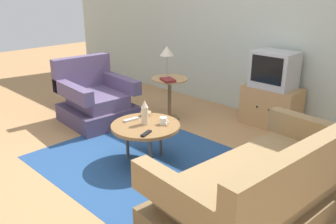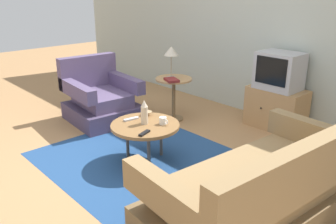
% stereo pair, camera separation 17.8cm
% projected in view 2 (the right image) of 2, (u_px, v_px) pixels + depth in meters
% --- Properties ---
extents(ground_plane, '(16.00, 16.00, 0.00)m').
position_uv_depth(ground_plane, '(140.00, 162.00, 3.93)').
color(ground_plane, '#AD7F51').
extents(back_wall, '(9.00, 0.12, 2.70)m').
position_uv_depth(back_wall, '(268.00, 23.00, 4.96)').
color(back_wall, '#B2BCB2').
rests_on(back_wall, ground).
extents(area_rug, '(2.28, 1.93, 0.00)m').
position_uv_depth(area_rug, '(146.00, 161.00, 3.95)').
color(area_rug, navy).
rests_on(area_rug, ground).
extents(armchair, '(1.02, 0.96, 0.89)m').
position_uv_depth(armchair, '(100.00, 100.00, 5.10)').
color(armchair, '#4B3E5C').
rests_on(armchair, ground).
extents(couch, '(1.14, 1.96, 0.84)m').
position_uv_depth(couch, '(259.00, 192.00, 2.86)').
color(couch, brown).
rests_on(couch, ground).
extents(coffee_table, '(0.74, 0.74, 0.45)m').
position_uv_depth(coffee_table, '(145.00, 127.00, 3.81)').
color(coffee_table, olive).
rests_on(coffee_table, ground).
extents(side_table, '(0.52, 0.52, 0.62)m').
position_uv_depth(side_table, '(174.00, 90.00, 5.03)').
color(side_table, tan).
rests_on(side_table, ground).
extents(tv_stand, '(0.75, 0.46, 0.55)m').
position_uv_depth(tv_stand, '(276.00, 108.00, 4.81)').
color(tv_stand, tan).
rests_on(tv_stand, ground).
extents(television, '(0.55, 0.43, 0.49)m').
position_uv_depth(television, '(279.00, 71.00, 4.63)').
color(television, '#B7B7BC').
rests_on(television, tv_stand).
extents(table_lamp, '(0.20, 0.20, 0.45)m').
position_uv_depth(table_lamp, '(171.00, 53.00, 4.85)').
color(table_lamp, '#9E937A').
rests_on(table_lamp, side_table).
extents(vase, '(0.08, 0.08, 0.27)m').
position_uv_depth(vase, '(144.00, 112.00, 3.76)').
color(vase, beige).
rests_on(vase, coffee_table).
extents(mug, '(0.12, 0.08, 0.08)m').
position_uv_depth(mug, '(163.00, 121.00, 3.78)').
color(mug, white).
rests_on(mug, coffee_table).
extents(bowl, '(0.12, 0.12, 0.04)m').
position_uv_depth(bowl, '(147.00, 113.00, 4.05)').
color(bowl, tan).
rests_on(bowl, coffee_table).
extents(tv_remote_dark, '(0.09, 0.16, 0.02)m').
position_uv_depth(tv_remote_dark, '(144.00, 133.00, 3.54)').
color(tv_remote_dark, black).
rests_on(tv_remote_dark, coffee_table).
extents(tv_remote_silver, '(0.07, 0.18, 0.02)m').
position_uv_depth(tv_remote_silver, '(131.00, 119.00, 3.91)').
color(tv_remote_silver, '#B2B2B7').
rests_on(tv_remote_silver, coffee_table).
extents(book, '(0.26, 0.23, 0.03)m').
position_uv_depth(book, '(172.00, 80.00, 4.81)').
color(book, maroon).
rests_on(book, side_table).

